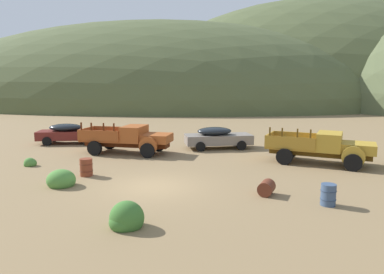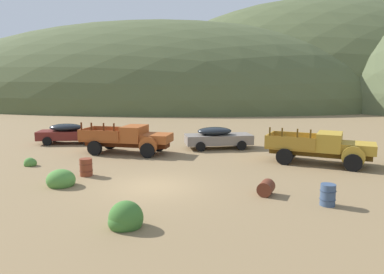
{
  "view_description": "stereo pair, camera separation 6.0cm",
  "coord_description": "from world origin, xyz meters",
  "px_view_note": "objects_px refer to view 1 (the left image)",
  "views": [
    {
      "loc": [
        3.87,
        -15.39,
        4.79
      ],
      "look_at": [
        0.88,
        7.0,
        1.27
      ],
      "focal_mm": 33.01,
      "sensor_mm": 36.0,
      "label": 1
    },
    {
      "loc": [
        3.93,
        -15.38,
        4.79
      ],
      "look_at": [
        0.88,
        7.0,
        1.27
      ],
      "focal_mm": 33.01,
      "sensor_mm": 36.0,
      "label": 2
    }
  ],
  "objects_px": {
    "truck_oxide_orange": "(133,139)",
    "oil_drum_foreground": "(86,167)",
    "oil_drum_tipped": "(266,188)",
    "car_oxblood": "(71,133)",
    "car_primer_gray": "(220,137)",
    "oil_drum_spare": "(328,195)",
    "truck_mustard": "(327,148)"
  },
  "relations": [
    {
      "from": "truck_mustard",
      "to": "oil_drum_tipped",
      "type": "relative_size",
      "value": 6.5
    },
    {
      "from": "car_oxblood",
      "to": "oil_drum_spare",
      "type": "bearing_deg",
      "value": -48.81
    },
    {
      "from": "truck_oxide_orange",
      "to": "oil_drum_foreground",
      "type": "height_order",
      "value": "truck_oxide_orange"
    },
    {
      "from": "oil_drum_spare",
      "to": "oil_drum_tipped",
      "type": "bearing_deg",
      "value": 156.75
    },
    {
      "from": "truck_oxide_orange",
      "to": "truck_mustard",
      "type": "height_order",
      "value": "same"
    },
    {
      "from": "oil_drum_foreground",
      "to": "oil_drum_tipped",
      "type": "bearing_deg",
      "value": -12.27
    },
    {
      "from": "truck_mustard",
      "to": "oil_drum_foreground",
      "type": "xyz_separation_m",
      "value": [
        -12.91,
        -4.33,
        -0.55
      ]
    },
    {
      "from": "truck_oxide_orange",
      "to": "oil_drum_tipped",
      "type": "bearing_deg",
      "value": -38.45
    },
    {
      "from": "oil_drum_foreground",
      "to": "oil_drum_tipped",
      "type": "relative_size",
      "value": 0.93
    },
    {
      "from": "truck_oxide_orange",
      "to": "oil_drum_foreground",
      "type": "bearing_deg",
      "value": -91.6
    },
    {
      "from": "car_primer_gray",
      "to": "oil_drum_tipped",
      "type": "distance_m",
      "value": 10.88
    },
    {
      "from": "truck_oxide_orange",
      "to": "oil_drum_spare",
      "type": "xyz_separation_m",
      "value": [
        10.6,
        -8.86,
        -0.57
      ]
    },
    {
      "from": "truck_mustard",
      "to": "oil_drum_tipped",
      "type": "height_order",
      "value": "truck_mustard"
    },
    {
      "from": "truck_oxide_orange",
      "to": "oil_drum_tipped",
      "type": "relative_size",
      "value": 6.39
    },
    {
      "from": "truck_oxide_orange",
      "to": "truck_mustard",
      "type": "bearing_deg",
      "value": -2.35
    },
    {
      "from": "truck_mustard",
      "to": "oil_drum_spare",
      "type": "distance_m",
      "value": 7.47
    },
    {
      "from": "truck_oxide_orange",
      "to": "car_primer_gray",
      "type": "xyz_separation_m",
      "value": [
        5.73,
        2.69,
        -0.19
      ]
    },
    {
      "from": "car_oxblood",
      "to": "oil_drum_tipped",
      "type": "distance_m",
      "value": 18.09
    },
    {
      "from": "truck_oxide_orange",
      "to": "oil_drum_foreground",
      "type": "xyz_separation_m",
      "value": [
        -0.69,
        -5.92,
        -0.55
      ]
    },
    {
      "from": "car_primer_gray",
      "to": "oil_drum_tipped",
      "type": "xyz_separation_m",
      "value": [
        2.56,
        -10.56,
        -0.5
      ]
    },
    {
      "from": "car_primer_gray",
      "to": "truck_mustard",
      "type": "distance_m",
      "value": 7.77
    },
    {
      "from": "car_oxblood",
      "to": "truck_oxide_orange",
      "type": "relative_size",
      "value": 0.85
    },
    {
      "from": "car_oxblood",
      "to": "car_primer_gray",
      "type": "relative_size",
      "value": 0.99
    },
    {
      "from": "oil_drum_tipped",
      "to": "oil_drum_spare",
      "type": "distance_m",
      "value": 2.51
    },
    {
      "from": "oil_drum_spare",
      "to": "truck_oxide_orange",
      "type": "bearing_deg",
      "value": 140.11
    },
    {
      "from": "car_oxblood",
      "to": "truck_oxide_orange",
      "type": "height_order",
      "value": "truck_oxide_orange"
    },
    {
      "from": "car_oxblood",
      "to": "oil_drum_foreground",
      "type": "bearing_deg",
      "value": -72.61
    },
    {
      "from": "car_oxblood",
      "to": "oil_drum_foreground",
      "type": "xyz_separation_m",
      "value": [
        5.3,
        -9.14,
        -0.36
      ]
    },
    {
      "from": "truck_mustard",
      "to": "truck_oxide_orange",
      "type": "bearing_deg",
      "value": -170.06
    },
    {
      "from": "oil_drum_foreground",
      "to": "truck_oxide_orange",
      "type": "bearing_deg",
      "value": 83.35
    },
    {
      "from": "car_primer_gray",
      "to": "oil_drum_foreground",
      "type": "distance_m",
      "value": 10.75
    },
    {
      "from": "car_oxblood",
      "to": "car_primer_gray",
      "type": "distance_m",
      "value": 11.74
    }
  ]
}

